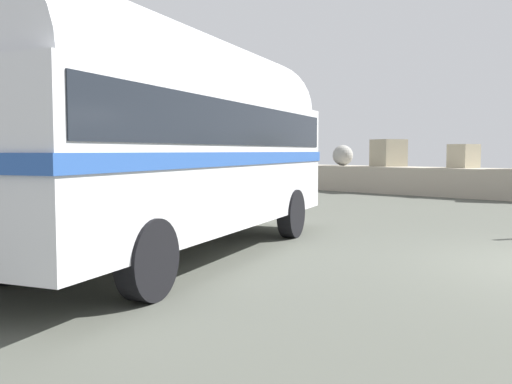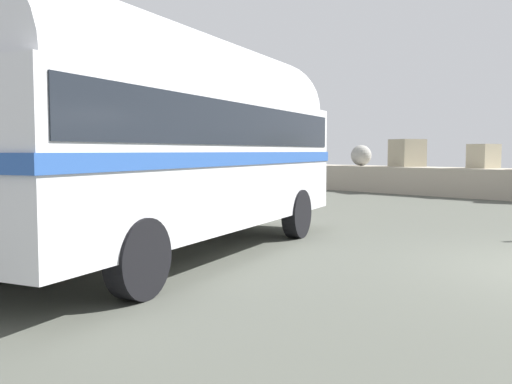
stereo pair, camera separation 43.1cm
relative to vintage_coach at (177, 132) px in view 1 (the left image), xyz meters
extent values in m
sphere|color=gray|center=(-7.32, 15.23, -0.50)|extent=(0.91, 0.91, 0.91)
cube|color=#9F967C|center=(-5.18, 15.51, -0.38)|extent=(1.46, 1.46, 1.14)
cube|color=#B4A98C|center=(-1.91, 15.49, -0.49)|extent=(1.07, 1.10, 0.91)
cylinder|color=black|center=(-1.98, 2.01, -1.55)|extent=(0.61, 1.00, 0.96)
cylinder|color=black|center=(0.07, 2.82, -1.55)|extent=(0.61, 1.00, 0.96)
cylinder|color=black|center=(-0.07, -2.83, -1.55)|extent=(0.61, 1.00, 0.96)
cylinder|color=black|center=(1.98, -2.02, -1.55)|extent=(0.61, 1.00, 0.96)
cube|color=silver|center=(0.00, 0.00, -0.48)|extent=(5.31, 8.69, 2.10)
cylinder|color=silver|center=(0.00, 0.00, 0.57)|extent=(5.00, 8.31, 2.20)
cube|color=#28509C|center=(0.00, 0.00, -0.42)|extent=(5.39, 8.79, 0.20)
cube|color=black|center=(0.00, 0.00, 0.10)|extent=(5.22, 8.40, 0.64)
cube|color=silver|center=(-1.56, 3.97, -1.35)|extent=(2.18, 0.98, 0.28)
cylinder|color=black|center=(-6.50, 3.10, -1.55)|extent=(0.51, 1.00, 0.96)
cylinder|color=black|center=(-4.36, 3.65, -1.55)|extent=(0.51, 1.00, 0.96)
cylinder|color=black|center=(-3.06, -1.39, -1.55)|extent=(0.51, 1.00, 0.96)
cube|color=silver|center=(-4.78, 0.85, -0.48)|extent=(4.42, 8.73, 2.10)
cylinder|color=silver|center=(-4.78, 0.85, 0.57)|extent=(4.14, 8.36, 2.20)
cube|color=red|center=(-4.78, 0.85, -0.42)|extent=(4.48, 8.83, 0.20)
cube|color=black|center=(-4.78, 0.85, 0.10)|extent=(4.37, 8.42, 0.64)
cube|color=silver|center=(-5.84, 4.99, -1.35)|extent=(2.25, 0.72, 0.28)
camera|label=1|loc=(7.30, -5.84, -0.31)|focal=39.88mm
camera|label=2|loc=(7.61, -5.54, -0.31)|focal=39.88mm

